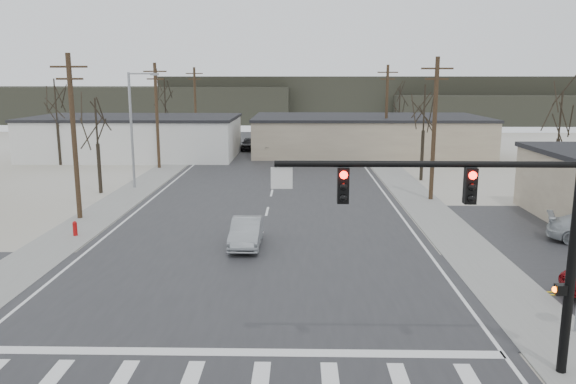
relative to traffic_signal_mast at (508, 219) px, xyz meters
name	(u,v)px	position (x,y,z in m)	size (l,w,h in m)	color
ground	(247,292)	(-7.89, 6.20, -4.67)	(140.00, 140.00, 0.00)	silver
main_road	(268,208)	(-7.89, 21.20, -4.65)	(18.00, 110.00, 0.05)	#272729
cross_road	(247,292)	(-7.89, 6.20, -4.65)	(90.00, 10.00, 0.04)	#272729
sidewalk_left	(132,193)	(-18.49, 26.20, -4.64)	(3.00, 90.00, 0.06)	gray
sidewalk_right	(412,194)	(2.71, 26.20, -4.64)	(3.00, 90.00, 0.06)	gray
traffic_signal_mast	(508,219)	(0.00, 0.00, 0.00)	(8.95, 0.43, 7.20)	black
fire_hydrant	(75,229)	(-18.09, 14.20, -4.22)	(0.24, 0.24, 0.87)	#A50C0C
building_left_far	(136,137)	(-23.89, 46.20, -2.42)	(22.30, 12.30, 4.50)	silver
building_right_far	(367,135)	(2.11, 50.20, -2.52)	(26.30, 14.30, 4.30)	tan
upole_left_b	(74,134)	(-19.39, 18.20, 0.55)	(2.20, 0.30, 10.00)	#3F2E1D
upole_left_c	(157,114)	(-19.39, 38.20, 0.55)	(2.20, 0.30, 10.00)	#3F2E1D
upole_left_d	(195,105)	(-19.39, 58.20, 0.55)	(2.20, 0.30, 10.00)	#3F2E1D
upole_right_a	(434,127)	(3.61, 24.20, 0.55)	(2.20, 0.30, 10.00)	#3F2E1D
upole_right_b	(386,110)	(3.61, 46.20, 0.55)	(2.20, 0.30, 10.00)	#3F2E1D
streetlight_main	(134,124)	(-18.69, 28.20, 0.41)	(2.40, 0.25, 9.00)	gray
tree_left_near	(96,124)	(-20.89, 26.20, 0.55)	(3.30, 3.30, 7.35)	black
tree_right_mid	(424,110)	(4.61, 32.20, 1.26)	(3.74, 3.74, 8.33)	black
tree_left_far	(165,98)	(-21.89, 52.20, 1.61)	(3.96, 3.96, 8.82)	black
tree_right_far	(400,102)	(7.11, 58.20, 0.91)	(3.52, 3.52, 7.84)	black
tree_lot	(560,118)	(14.11, 28.20, 0.91)	(3.52, 3.52, 7.84)	black
tree_left_mid	(56,102)	(-29.89, 40.20, 1.61)	(3.96, 3.96, 8.82)	black
hill_left	(116,104)	(-42.89, 98.20, -1.17)	(70.00, 18.00, 7.00)	#333026
hill_center	(362,99)	(7.11, 102.20, -0.17)	(80.00, 18.00, 9.00)	#333026
hill_right	(545,109)	(42.11, 96.20, -1.92)	(60.00, 18.00, 5.50)	#333026
sedan_crossing	(246,232)	(-8.52, 12.57, -3.92)	(1.49, 4.28, 1.41)	gray
car_far_a	(270,151)	(-9.05, 45.78, -3.89)	(2.06, 5.06, 1.47)	black
car_far_b	(249,144)	(-11.91, 52.44, -3.87)	(1.78, 4.43, 1.51)	black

